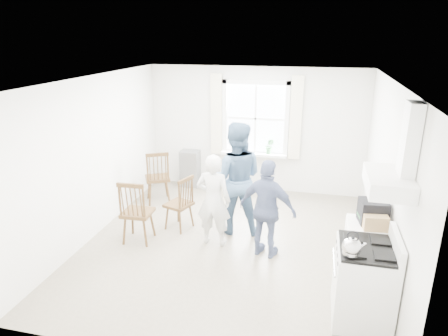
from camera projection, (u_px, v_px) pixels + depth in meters
room_shell at (229, 167)px, 6.02m from camera, size 4.62×5.12×2.64m
window_assembly at (255, 123)px, 8.22m from camera, size 1.88×0.24×1.70m
range_hood at (396, 168)px, 4.13m from camera, size 0.45×0.76×0.94m
shelf_unit at (190, 168)px, 8.76m from camera, size 0.40×0.30×0.80m
gas_stove at (364, 282)px, 4.62m from camera, size 0.68×0.76×1.12m
kettle at (352, 247)px, 4.28m from camera, size 0.21×0.21×0.29m
low_cabinet at (364, 255)px, 5.26m from camera, size 0.50×0.55×0.90m
stereo_stack at (373, 212)px, 5.12m from camera, size 0.38×0.35×0.30m
cardboard_box at (375, 222)px, 4.97m from camera, size 0.31×0.24×0.19m
windsor_chair_a at (158, 172)px, 7.76m from camera, size 0.61×0.60×1.08m
windsor_chair_b at (134, 206)px, 6.24m from camera, size 0.47×0.46×1.07m
windsor_chair_c at (183, 198)px, 6.73m from camera, size 0.51×0.52×0.97m
person_left at (213, 200)px, 6.21m from camera, size 0.56×0.56×1.50m
person_mid at (236, 178)px, 6.59m from camera, size 1.03×1.03×1.89m
person_right at (267, 209)px, 5.88m from camera, size 1.10×1.10×1.52m
potted_plant at (270, 146)px, 8.22m from camera, size 0.19×0.19×0.32m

